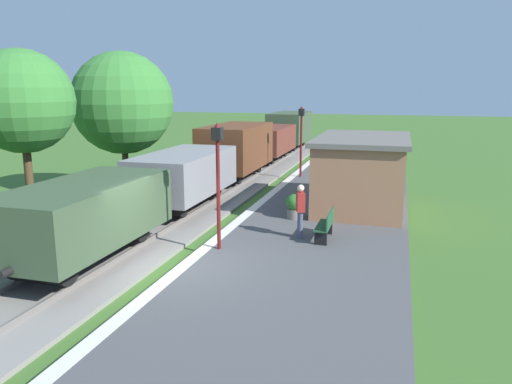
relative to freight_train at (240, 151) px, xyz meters
name	(u,v)px	position (x,y,z in m)	size (l,w,h in m)	color
ground_plane	(172,272)	(2.40, -13.55, -1.53)	(160.00, 160.00, 0.00)	#3D6628
platform_slab	(287,280)	(5.60, -13.55, -1.40)	(6.00, 60.00, 0.25)	#4C4C4F
platform_edge_stripe	(185,264)	(2.80, -13.55, -1.27)	(0.36, 60.00, 0.01)	silver
track_ballast	(95,261)	(0.00, -13.55, -1.47)	(3.80, 60.00, 0.12)	gray
rail_near	(117,259)	(0.72, -13.55, -1.34)	(0.07, 60.00, 0.14)	slate
rail_far	(73,255)	(-0.72, -13.55, -1.34)	(0.07, 60.00, 0.14)	slate
freight_train	(240,151)	(0.00, 0.00, 0.00)	(2.50, 32.60, 2.72)	#384C33
station_hut	(362,172)	(6.80, -5.53, 0.13)	(3.50, 5.80, 2.78)	#9E6B4C
bench_near_hut	(326,225)	(6.10, -10.26, -0.80)	(0.42, 1.50, 0.91)	#1E4C2D
bench_down_platform	(354,173)	(6.10, -0.50, -0.80)	(0.42, 1.50, 0.91)	#1E4C2D
person_waiting	(300,209)	(5.29, -10.31, -0.34)	(0.36, 0.44, 1.71)	#474C66
potted_planter	(295,206)	(4.66, -8.05, -0.80)	(0.64, 0.64, 0.92)	slate
lamp_post_near	(218,163)	(3.21, -12.03, 1.28)	(0.28, 0.28, 3.70)	#591414
lamp_post_far	(301,128)	(3.21, 0.43, 1.28)	(0.28, 0.28, 3.70)	#591414
tree_trackside_mid	(22,102)	(-4.20, -10.98, 2.90)	(3.51, 3.51, 6.19)	#4C3823
tree_trackside_far	(122,103)	(-3.76, -5.34, 2.68)	(4.52, 4.52, 6.47)	#4C3823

